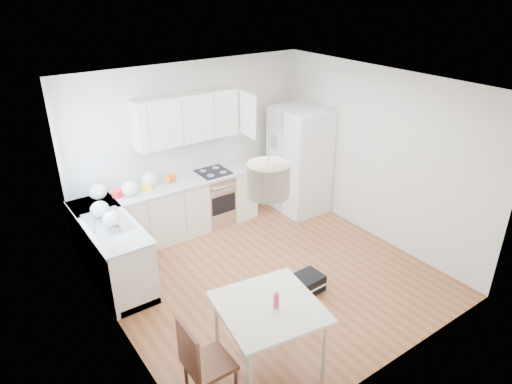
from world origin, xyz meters
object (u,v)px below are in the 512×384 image
refrigerator (300,160)px  dining_table (269,313)px  dining_chair (210,361)px  gym_bag (305,284)px

refrigerator → dining_table: 3.82m
refrigerator → dining_chair: size_ratio=1.85×
refrigerator → dining_table: refrigerator is taller
refrigerator → gym_bag: bearing=-127.7°
dining_table → refrigerator: bearing=54.0°
dining_table → gym_bag: size_ratio=2.30×
dining_chair → dining_table: bearing=4.2°
refrigerator → dining_chair: 4.42m
dining_table → dining_chair: size_ratio=1.15×
dining_chair → refrigerator: bearing=39.5°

